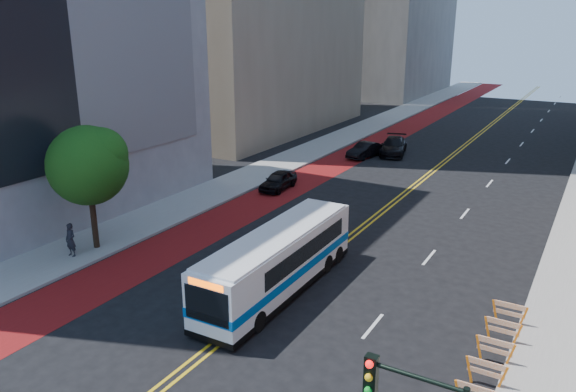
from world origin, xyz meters
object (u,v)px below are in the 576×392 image
(car_a, at_px, (278,181))
(pedestrian, at_px, (71,240))
(street_tree, at_px, (89,162))
(car_b, at_px, (365,150))
(transit_bus, at_px, (279,260))
(car_c, at_px, (394,146))

(car_a, relative_size, pedestrian, 2.18)
(street_tree, height_order, car_b, street_tree)
(car_a, xyz_separation_m, car_b, (1.73, 12.37, 0.01))
(car_b, bearing_deg, transit_bus, -65.20)
(car_b, height_order, car_c, car_c)
(street_tree, relative_size, car_c, 1.26)
(transit_bus, bearing_deg, car_b, 103.61)
(car_b, bearing_deg, car_a, -87.25)
(car_c, bearing_deg, transit_bus, -94.17)
(car_c, bearing_deg, street_tree, -115.68)
(street_tree, distance_m, transit_bus, 11.60)
(car_a, bearing_deg, car_c, 73.03)
(street_tree, distance_m, car_c, 30.42)
(car_b, distance_m, car_c, 3.09)
(transit_bus, relative_size, pedestrian, 5.97)
(car_b, xyz_separation_m, car_c, (1.83, 2.49, 0.09))
(street_tree, relative_size, car_a, 1.71)
(car_a, height_order, car_b, car_b)
(car_a, xyz_separation_m, pedestrian, (-3.01, -16.12, 0.38))
(street_tree, height_order, car_a, street_tree)
(transit_bus, bearing_deg, street_tree, -176.34)
(car_b, relative_size, pedestrian, 2.30)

